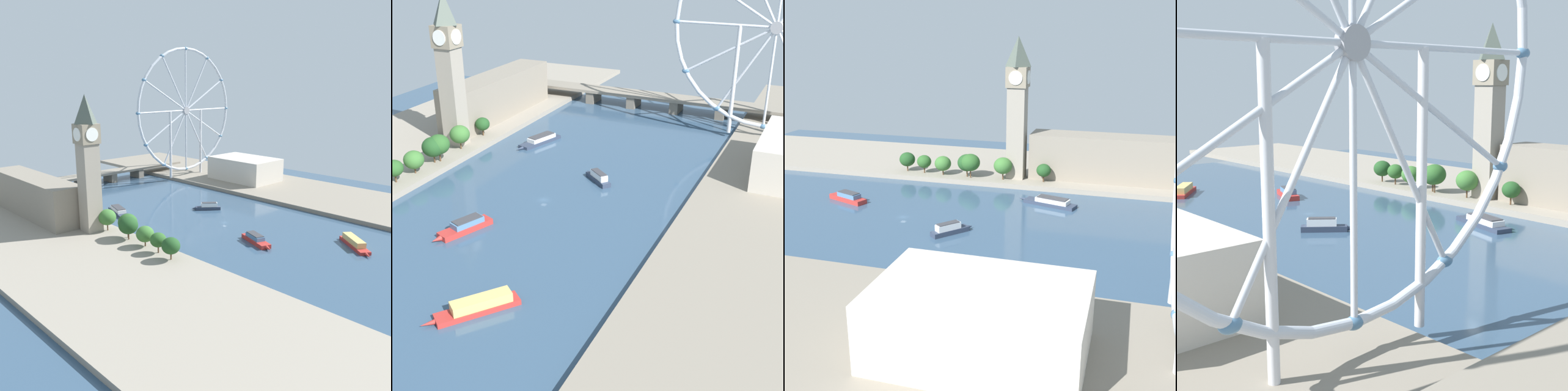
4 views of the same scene
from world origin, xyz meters
The scene contains 11 objects.
ground_plane centered at (0.00, 0.00, 0.00)m, with size 387.82×387.82×0.00m, color #334C66.
riverbank_right centered at (108.91, 0.00, 1.50)m, with size 90.00×520.00×3.00m, color gray.
clock_tower centered at (-79.62, 40.88, 47.14)m, with size 13.29×13.29×84.79m.
parliament_block centered at (-89.18, 99.23, 16.71)m, with size 22.00×100.71×27.42m, color gray.
tree_row_embankment centered at (-72.59, 9.61, 11.40)m, with size 14.67×98.64×15.00m.
ferris_wheel centered at (80.85, 127.21, 66.51)m, with size 120.07×3.20×123.36m.
river_bridge centered at (0.00, 165.78, 7.80)m, with size 199.82×17.40×10.43m.
tour_boat_0 centered at (14.70, 30.81, 2.31)m, with size 19.30×16.56×5.65m.
tour_boat_1 centered at (-15.74, -40.58, 2.16)m, with size 14.48×27.90×5.40m.
tour_boat_2 centered at (-40.13, 69.10, 1.92)m, with size 15.09×33.74×4.68m.
tour_boat_3 centered at (21.61, -84.70, 2.27)m, with size 23.86×29.12×5.27m.
Camera 2 is at (118.38, -208.19, 115.21)m, focal length 51.27 mm.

